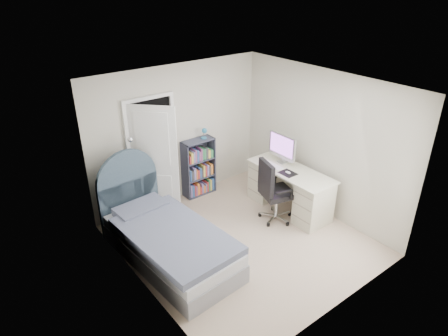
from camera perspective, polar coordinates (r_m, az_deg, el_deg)
room_shell at (r=5.82m, az=2.84°, el=-0.40°), size 3.50×3.70×2.60m
door at (r=6.79m, az=-10.01°, el=1.31°), size 0.92×0.62×2.06m
bed at (r=6.04m, az=-8.20°, el=-9.99°), size 1.22×2.35×1.41m
nightstand at (r=6.95m, az=-12.77°, el=-4.46°), size 0.39×0.39×0.58m
floor_lamp at (r=6.79m, az=-12.95°, el=-2.83°), size 0.22×0.22×1.55m
bookcase at (r=7.52m, az=-3.60°, el=-0.19°), size 0.62×0.27×1.31m
desk at (r=7.14m, az=9.27°, el=-2.79°), size 0.64×1.60×1.31m
office_chair at (r=6.69m, az=6.97°, el=-2.92°), size 0.62×0.64×1.12m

